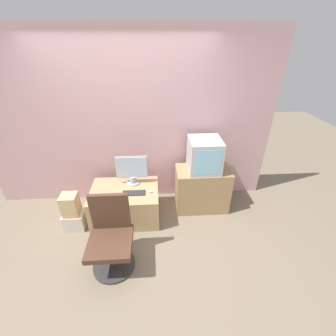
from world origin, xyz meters
TOP-DOWN VIEW (x-y plane):
  - ground_plane at (0.00, 0.00)m, footprint 12.00×12.00m
  - wall_back at (0.00, 1.32)m, footprint 4.40×0.05m
  - desk at (-0.09, 0.77)m, footprint 0.99×0.70m
  - side_stand at (1.11, 0.94)m, footprint 0.82×0.46m
  - main_monitor at (0.03, 0.94)m, footprint 0.47×0.19m
  - keyboard at (0.06, 0.68)m, footprint 0.32×0.12m
  - mouse at (0.30, 0.69)m, footprint 0.05×0.04m
  - crt_tv at (1.10, 0.95)m, footprint 0.46×0.47m
  - office_chair at (-0.16, -0.05)m, footprint 0.51×0.51m
  - cardboard_box_lower at (-0.81, 0.58)m, footprint 0.29×0.23m
  - cardboard_box_upper at (-0.81, 0.58)m, footprint 0.22×0.21m

SIDE VIEW (x-z plane):
  - ground_plane at x=0.00m, z-range 0.00..0.00m
  - cardboard_box_lower at x=-0.81m, z-range 0.00..0.26m
  - desk at x=-0.09m, z-range 0.00..0.50m
  - side_stand at x=1.11m, z-range 0.00..0.70m
  - office_chair at x=-0.16m, z-range -0.06..0.86m
  - cardboard_box_upper at x=-0.81m, z-range 0.26..0.59m
  - keyboard at x=0.06m, z-range 0.50..0.51m
  - mouse at x=0.30m, z-range 0.50..0.53m
  - main_monitor at x=0.03m, z-range 0.50..0.96m
  - crt_tv at x=1.10m, z-range 0.70..1.18m
  - wall_back at x=0.00m, z-range 0.00..2.60m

